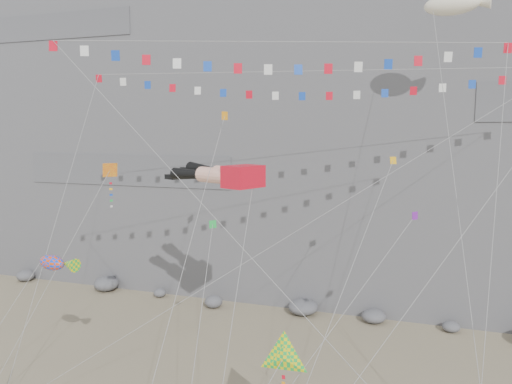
% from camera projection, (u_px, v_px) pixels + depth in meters
% --- Properties ---
extents(cliff, '(80.00, 28.00, 50.00)m').
position_uv_depth(cliff, '(337.00, 45.00, 54.27)').
color(cliff, slate).
rests_on(cliff, ground).
extents(talus_boulders, '(60.00, 3.00, 1.20)m').
position_uv_depth(talus_boulders, '(303.00, 307.00, 43.22)').
color(talus_boulders, slate).
rests_on(talus_boulders, ground).
extents(legs_kite, '(8.81, 15.18, 17.66)m').
position_uv_depth(legs_kite, '(220.00, 175.00, 31.27)').
color(legs_kite, red).
rests_on(legs_kite, ground).
extents(flag_banner_upper, '(30.71, 16.36, 28.31)m').
position_uv_depth(flag_banner_upper, '(316.00, 71.00, 33.64)').
color(flag_banner_upper, red).
rests_on(flag_banner_upper, ground).
extents(flag_banner_lower, '(23.17, 9.44, 23.53)m').
position_uv_depth(flag_banner_lower, '(284.00, 42.00, 26.86)').
color(flag_banner_lower, red).
rests_on(flag_banner_lower, ground).
extents(harlequin_kite, '(5.85, 7.41, 15.63)m').
position_uv_depth(harlequin_kite, '(110.00, 171.00, 30.45)').
color(harlequin_kite, red).
rests_on(harlequin_kite, ground).
extents(fish_windsock, '(5.92, 5.60, 10.17)m').
position_uv_depth(fish_windsock, '(52.00, 263.00, 29.60)').
color(fish_windsock, '#E9410B').
rests_on(fish_windsock, ground).
extents(delta_kite, '(4.02, 5.35, 7.83)m').
position_uv_depth(delta_kite, '(283.00, 358.00, 23.19)').
color(delta_kite, yellow).
rests_on(delta_kite, ground).
extents(blimp_windsock, '(4.50, 15.60, 28.10)m').
position_uv_depth(blimp_windsock, '(452.00, 5.00, 32.48)').
color(blimp_windsock, white).
rests_on(blimp_windsock, ground).
extents(small_kite_a, '(1.12, 13.97, 21.42)m').
position_uv_depth(small_kite_a, '(223.00, 120.00, 32.04)').
color(small_kite_a, '#FF9C15').
rests_on(small_kite_a, ground).
extents(small_kite_b, '(8.56, 11.32, 17.44)m').
position_uv_depth(small_kite_b, '(410.00, 222.00, 27.29)').
color(small_kite_b, purple).
rests_on(small_kite_b, ground).
extents(small_kite_c, '(3.01, 10.41, 14.40)m').
position_uv_depth(small_kite_c, '(212.00, 229.00, 29.58)').
color(small_kite_c, green).
rests_on(small_kite_c, ground).
extents(small_kite_d, '(4.83, 15.24, 20.69)m').
position_uv_depth(small_kite_d, '(391.00, 167.00, 30.46)').
color(small_kite_d, yellow).
rests_on(small_kite_d, ground).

